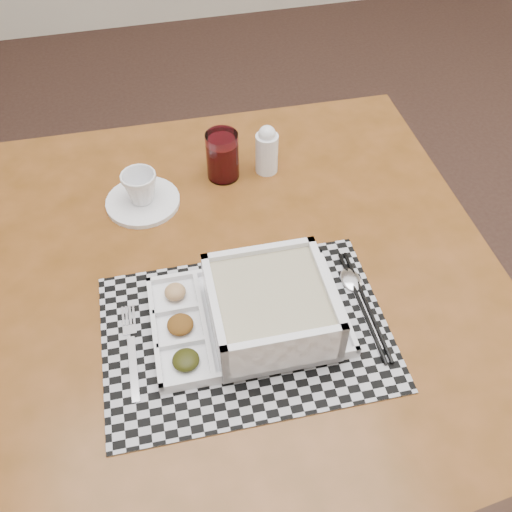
# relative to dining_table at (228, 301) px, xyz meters

# --- Properties ---
(floor) EXTENTS (5.00, 5.00, 0.00)m
(floor) POSITION_rel_dining_table_xyz_m (0.40, 0.08, -0.67)
(floor) COLOR #311E18
(floor) RESTS_ON ground
(dining_table) EXTENTS (1.03, 1.03, 0.75)m
(dining_table) POSITION_rel_dining_table_xyz_m (0.00, 0.00, 0.00)
(dining_table) COLOR #54310F
(dining_table) RESTS_ON ground
(placemat) EXTENTS (0.48, 0.35, 0.00)m
(placemat) POSITION_rel_dining_table_xyz_m (0.01, -0.13, 0.08)
(placemat) COLOR #A6A5AD
(placemat) RESTS_ON dining_table
(serving_tray) EXTENTS (0.33, 0.23, 0.10)m
(serving_tray) POSITION_rel_dining_table_xyz_m (0.04, -0.12, 0.12)
(serving_tray) COLOR white
(serving_tray) RESTS_ON placemat
(fork) EXTENTS (0.02, 0.19, 0.00)m
(fork) POSITION_rel_dining_table_xyz_m (-0.18, -0.12, 0.08)
(fork) COLOR silver
(fork) RESTS_ON placemat
(spoon) EXTENTS (0.04, 0.18, 0.01)m
(spoon) POSITION_rel_dining_table_xyz_m (0.21, -0.08, 0.08)
(spoon) COLOR silver
(spoon) RESTS_ON placemat
(chopsticks) EXTENTS (0.02, 0.24, 0.01)m
(chopsticks) POSITION_rel_dining_table_xyz_m (0.22, -0.13, 0.08)
(chopsticks) COLOR black
(chopsticks) RESTS_ON placemat
(saucer) EXTENTS (0.15, 0.15, 0.01)m
(saucer) POSITION_rel_dining_table_xyz_m (-0.13, 0.23, 0.08)
(saucer) COLOR white
(saucer) RESTS_ON dining_table
(cup) EXTENTS (0.08, 0.08, 0.07)m
(cup) POSITION_rel_dining_table_xyz_m (-0.13, 0.23, 0.12)
(cup) COLOR white
(cup) RESTS_ON saucer
(juice_glass) EXTENTS (0.07, 0.07, 0.11)m
(juice_glass) POSITION_rel_dining_table_xyz_m (0.05, 0.28, 0.13)
(juice_glass) COLOR white
(juice_glass) RESTS_ON dining_table
(creamer_bottle) EXTENTS (0.05, 0.05, 0.11)m
(creamer_bottle) POSITION_rel_dining_table_xyz_m (0.14, 0.27, 0.13)
(creamer_bottle) COLOR white
(creamer_bottle) RESTS_ON dining_table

